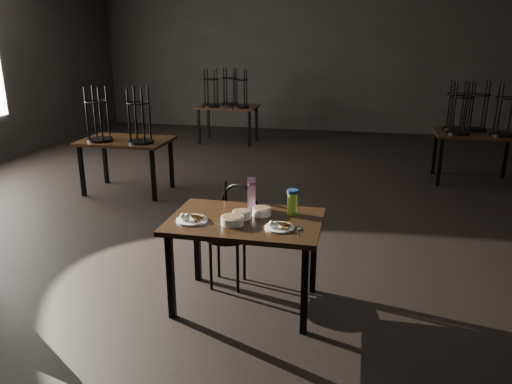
% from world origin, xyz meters
% --- Properties ---
extents(room, '(12.00, 12.04, 3.22)m').
position_xyz_m(room, '(-0.06, 0.01, 2.33)').
color(room, black).
rests_on(room, ground).
extents(main_table, '(1.20, 0.80, 0.75)m').
position_xyz_m(main_table, '(0.23, -1.90, 0.67)').
color(main_table, black).
rests_on(main_table, ground).
extents(plate_left, '(0.25, 0.25, 0.08)m').
position_xyz_m(plate_left, '(-0.17, -2.03, 0.77)').
color(plate_left, white).
rests_on(plate_left, main_table).
extents(plate_right, '(0.23, 0.23, 0.07)m').
position_xyz_m(plate_right, '(0.52, -2.03, 0.77)').
color(plate_right, white).
rests_on(plate_right, main_table).
extents(bowl_near, '(0.15, 0.15, 0.06)m').
position_xyz_m(bowl_near, '(0.19, -1.88, 0.78)').
color(bowl_near, white).
rests_on(bowl_near, main_table).
extents(bowl_far, '(0.15, 0.15, 0.06)m').
position_xyz_m(bowl_far, '(0.33, -1.77, 0.78)').
color(bowl_far, white).
rests_on(bowl_far, main_table).
extents(bowl_big, '(0.18, 0.18, 0.06)m').
position_xyz_m(bowl_big, '(0.15, -2.02, 0.78)').
color(bowl_big, white).
rests_on(bowl_big, main_table).
extents(juice_carton, '(0.08, 0.08, 0.27)m').
position_xyz_m(juice_carton, '(0.22, -1.64, 0.87)').
color(juice_carton, '#811772').
rests_on(juice_carton, main_table).
extents(water_bottle, '(0.12, 0.12, 0.21)m').
position_xyz_m(water_bottle, '(0.57, -1.70, 0.86)').
color(water_bottle, '#9CD83F').
rests_on(water_bottle, main_table).
extents(spoon, '(0.05, 0.18, 0.01)m').
position_xyz_m(spoon, '(0.67, -2.02, 0.75)').
color(spoon, silver).
rests_on(spoon, main_table).
extents(bentwood_chair, '(0.48, 0.47, 0.89)m').
position_xyz_m(bentwood_chair, '(0.02, -1.54, 0.53)').
color(bentwood_chair, black).
rests_on(bentwood_chair, ground).
extents(bg_table_left, '(1.20, 0.80, 1.48)m').
position_xyz_m(bg_table_left, '(-2.10, 0.70, 0.75)').
color(bg_table_left, black).
rests_on(bg_table_left, ground).
extents(bg_table_right, '(1.20, 0.80, 1.48)m').
position_xyz_m(bg_table_right, '(2.70, 2.32, 0.80)').
color(bg_table_right, black).
rests_on(bg_table_right, ground).
extents(bg_table_far, '(1.20, 0.80, 1.48)m').
position_xyz_m(bg_table_far, '(-1.60, 4.24, 0.78)').
color(bg_table_far, black).
rests_on(bg_table_far, ground).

